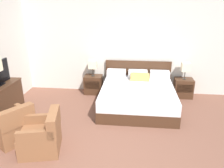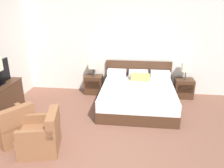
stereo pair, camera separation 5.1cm
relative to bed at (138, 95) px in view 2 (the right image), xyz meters
The scene contains 10 objects.
ground_plane 2.33m from the bed, 105.73° to the right, with size 9.72×9.72×0.00m, color brown.
wall_back 1.62m from the bed, 120.91° to the left, with size 6.74×0.06×2.74m, color beige.
bed is the anchor object (origin of this frame).
nightstand_left 1.52m from the bed, 150.47° to the left, with size 0.52×0.41×0.55m.
nightstand_right 1.52m from the bed, 29.55° to the left, with size 0.52×0.41×0.55m.
table_lamp_left 1.63m from the bed, 150.42° to the left, with size 0.23×0.23×0.48m.
table_lamp_right 1.63m from the bed, 29.60° to the left, with size 0.23×0.23×0.48m.
dresser 3.29m from the bed, 162.61° to the right, with size 0.48×1.05×0.84m.
armchair_by_window 3.05m from the bed, 143.11° to the right, with size 0.95×0.95×0.76m.
armchair_companion 2.70m from the bed, 129.71° to the right, with size 0.82×0.82×0.76m.
Camera 2 is at (0.58, -3.10, 2.55)m, focal length 35.00 mm.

